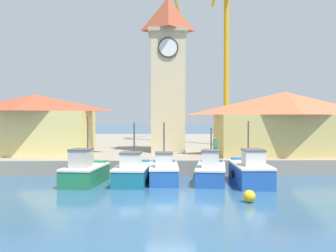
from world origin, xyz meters
TOP-DOWN VIEW (x-y plane):
  - ground_plane at (0.00, 0.00)m, footprint 300.00×300.00m
  - quay_wharf at (0.00, 28.84)m, footprint 120.00×40.00m
  - fishing_boat_far_left at (-5.25, 5.53)m, footprint 2.67×4.47m
  - fishing_boat_left_outer at (-2.26, 5.77)m, footprint 2.41×4.81m
  - fishing_boat_left_inner at (-0.27, 6.03)m, footprint 1.94×4.29m
  - fishing_boat_mid_left at (2.74, 5.95)m, footprint 2.53×4.95m
  - fishing_boat_center at (5.14, 5.25)m, footprint 2.18×5.15m
  - clock_tower at (0.20, 15.88)m, footprint 3.44×3.44m
  - warehouse_left at (-11.22, 14.51)m, footprint 9.70×7.13m
  - warehouse_right at (9.71, 12.79)m, footprint 11.36×5.87m
  - port_crane_near at (6.68, 23.65)m, footprint 2.00×10.02m
  - port_crane_far at (0.63, 29.86)m, footprint 3.50×9.01m
  - mooring_buoy at (3.89, 0.11)m, footprint 0.62×0.62m
  - dock_worker_near_tower at (3.58, 9.76)m, footprint 0.34×0.22m

SIDE VIEW (x-z plane):
  - ground_plane at x=0.00m, z-range 0.00..0.00m
  - mooring_buoy at x=3.89m, z-range 0.00..0.62m
  - quay_wharf at x=0.00m, z-range 0.00..1.08m
  - fishing_boat_left_inner at x=-0.27m, z-range -1.22..2.63m
  - fishing_boat_left_outer at x=-2.26m, z-range -1.21..2.63m
  - fishing_boat_mid_left at x=2.74m, z-range -1.03..2.47m
  - fishing_boat_far_left at x=-5.25m, z-range -1.35..2.88m
  - fishing_boat_center at x=5.14m, z-range -1.18..2.78m
  - dock_worker_near_tower at x=3.58m, z-range 1.11..2.73m
  - warehouse_left at x=-11.22m, z-range 1.13..6.15m
  - warehouse_right at x=9.71m, z-range 1.14..6.30m
  - clock_tower at x=0.20m, z-range 0.71..15.98m
  - port_crane_far at x=0.63m, z-range -1.68..18.72m
  - port_crane_near at x=6.68m, z-range -1.43..20.00m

